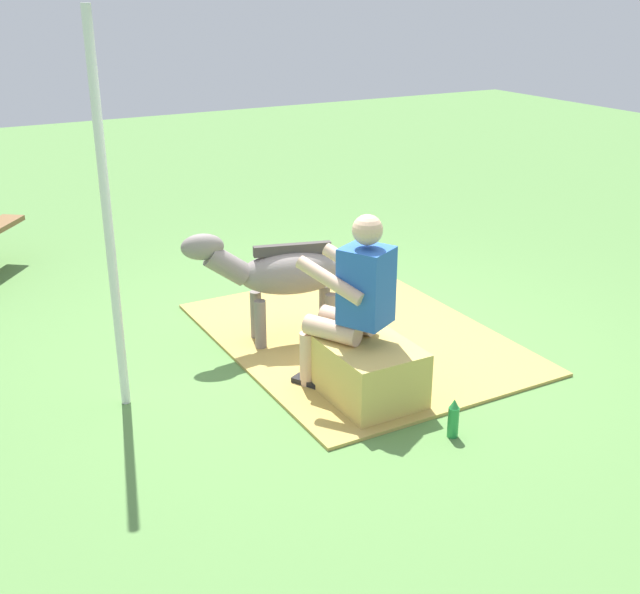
{
  "coord_description": "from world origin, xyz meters",
  "views": [
    {
      "loc": [
        -4.9,
        2.82,
        2.65
      ],
      "look_at": [
        -0.26,
        0.24,
        0.55
      ],
      "focal_mm": 44.49,
      "sensor_mm": 36.0,
      "label": 1
    }
  ],
  "objects_px": {
    "tent_pole_left": "(108,221)",
    "hay_bale": "(368,372)",
    "person_seated": "(352,298)",
    "soda_bottle": "(453,419)",
    "pony_standing": "(281,274)"
  },
  "relations": [
    {
      "from": "person_seated",
      "to": "hay_bale",
      "type": "bearing_deg",
      "value": -160.88
    },
    {
      "from": "person_seated",
      "to": "soda_bottle",
      "type": "relative_size",
      "value": 4.89
    },
    {
      "from": "pony_standing",
      "to": "soda_bottle",
      "type": "distance_m",
      "value": 1.86
    },
    {
      "from": "hay_bale",
      "to": "tent_pole_left",
      "type": "relative_size",
      "value": 0.28
    },
    {
      "from": "person_seated",
      "to": "pony_standing",
      "type": "xyz_separation_m",
      "value": [
        0.97,
        0.04,
        -0.13
      ]
    },
    {
      "from": "soda_bottle",
      "to": "tent_pole_left",
      "type": "height_order",
      "value": "tent_pole_left"
    },
    {
      "from": "hay_bale",
      "to": "soda_bottle",
      "type": "distance_m",
      "value": 0.7
    },
    {
      "from": "tent_pole_left",
      "to": "hay_bale",
      "type": "bearing_deg",
      "value": -117.43
    },
    {
      "from": "pony_standing",
      "to": "hay_bale",
      "type": "bearing_deg",
      "value": -175.21
    },
    {
      "from": "pony_standing",
      "to": "tent_pole_left",
      "type": "bearing_deg",
      "value": 104.54
    },
    {
      "from": "hay_bale",
      "to": "pony_standing",
      "type": "distance_m",
      "value": 1.18
    },
    {
      "from": "pony_standing",
      "to": "soda_bottle",
      "type": "height_order",
      "value": "pony_standing"
    },
    {
      "from": "soda_bottle",
      "to": "tent_pole_left",
      "type": "relative_size",
      "value": 0.1
    },
    {
      "from": "pony_standing",
      "to": "tent_pole_left",
      "type": "xyz_separation_m",
      "value": [
        -0.36,
        1.37,
        0.7
      ]
    },
    {
      "from": "person_seated",
      "to": "tent_pole_left",
      "type": "distance_m",
      "value": 1.64
    }
  ]
}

